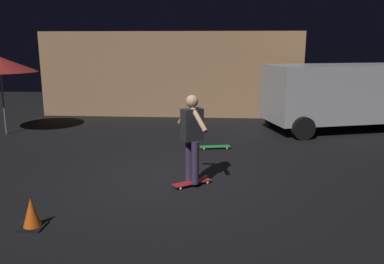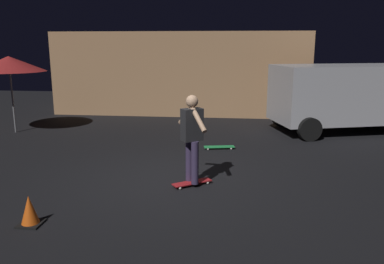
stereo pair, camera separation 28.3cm
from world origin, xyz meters
TOP-DOWN VIEW (x-y plane):
  - ground_plane at (0.00, 0.00)m, footprint 28.00×28.00m
  - low_building at (-0.93, 8.91)m, footprint 9.57×4.24m
  - parked_van at (4.68, 5.05)m, footprint 4.95×3.27m
  - skateboard_ridden at (0.41, -0.28)m, footprint 0.75×0.61m
  - skateboard_spare at (0.81, 2.44)m, footprint 0.80×0.35m
  - skater at (0.41, -0.28)m, footprint 0.64×0.85m
  - traffic_cone at (-1.81, -2.20)m, footprint 0.34×0.34m

SIDE VIEW (x-z plane):
  - ground_plane at x=0.00m, z-range 0.00..0.00m
  - skateboard_ridden at x=0.41m, z-range 0.02..0.09m
  - skateboard_spare at x=0.81m, z-range 0.02..0.09m
  - traffic_cone at x=-1.81m, z-range -0.02..0.44m
  - skater at x=0.41m, z-range 0.20..1.87m
  - parked_van at x=4.68m, z-range 0.15..2.18m
  - low_building at x=-0.93m, z-range 0.00..3.09m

